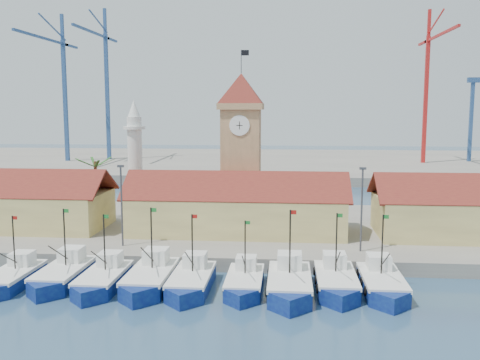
# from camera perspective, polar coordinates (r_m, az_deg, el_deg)

# --- Properties ---
(ground) EXTENTS (400.00, 400.00, 0.00)m
(ground) POSITION_cam_1_polar(r_m,az_deg,el_deg) (47.84, -2.61, -12.69)
(ground) COLOR navy
(ground) RESTS_ON ground
(quay) EXTENTS (140.00, 32.00, 1.50)m
(quay) POSITION_cam_1_polar(r_m,az_deg,el_deg) (70.53, -0.02, -5.38)
(quay) COLOR gray
(quay) RESTS_ON ground
(terminal) EXTENTS (240.00, 80.00, 2.00)m
(terminal) POSITION_cam_1_polar(r_m,az_deg,el_deg) (155.37, 2.78, 1.82)
(terminal) COLOR gray
(terminal) RESTS_ON ground
(boat_0) EXTENTS (3.37, 9.24, 6.99)m
(boat_0) POSITION_cam_1_polar(r_m,az_deg,el_deg) (55.31, -23.22, -9.70)
(boat_0) COLOR #0C125E
(boat_0) RESTS_ON ground
(boat_1) EXTENTS (3.65, 9.99, 7.56)m
(boat_1) POSITION_cam_1_polar(r_m,az_deg,el_deg) (54.30, -18.43, -9.72)
(boat_1) COLOR #0C125E
(boat_1) RESTS_ON ground
(boat_2) EXTENTS (3.50, 9.58, 7.25)m
(boat_2) POSITION_cam_1_polar(r_m,az_deg,el_deg) (52.03, -14.47, -10.37)
(boat_2) COLOR #0C125E
(boat_2) RESTS_ON ground
(boat_3) EXTENTS (3.80, 10.41, 7.88)m
(boat_3) POSITION_cam_1_polar(r_m,az_deg,el_deg) (51.22, -9.60, -10.44)
(boat_3) COLOR #0C125E
(boat_3) RESTS_ON ground
(boat_4) EXTENTS (3.56, 9.74, 7.37)m
(boat_4) POSITION_cam_1_polar(r_m,az_deg,el_deg) (50.13, -5.25, -10.84)
(boat_4) COLOR #0C125E
(boat_4) RESTS_ON ground
(boat_5) EXTENTS (3.27, 8.97, 6.79)m
(boat_5) POSITION_cam_1_polar(r_m,az_deg,el_deg) (49.78, 0.47, -11.01)
(boat_5) COLOR #0C125E
(boat_5) RESTS_ON ground
(boat_6) EXTENTS (3.86, 10.57, 8.00)m
(boat_6) POSITION_cam_1_polar(r_m,az_deg,el_deg) (49.10, 5.30, -11.15)
(boat_6) COLOR #0C125E
(boat_6) RESTS_ON ground
(boat_7) EXTENTS (3.62, 9.92, 7.51)m
(boat_7) POSITION_cam_1_polar(r_m,az_deg,el_deg) (50.51, 10.24, -10.76)
(boat_7) COLOR #0C125E
(boat_7) RESTS_ON ground
(boat_8) EXTENTS (3.62, 9.90, 7.49)m
(boat_8) POSITION_cam_1_polar(r_m,az_deg,el_deg) (50.85, 14.97, -10.78)
(boat_8) COLOR #0C125E
(boat_8) RESTS_ON ground
(hall_center) EXTENTS (27.04, 10.13, 7.61)m
(hall_center) POSITION_cam_1_polar(r_m,az_deg,el_deg) (65.96, -0.32, -3.42)
(hall_center) COLOR #DFCE7A
(hall_center) RESTS_ON quay
(clock_tower) EXTENTS (5.80, 5.80, 22.70)m
(clock_tower) POSITION_cam_1_polar(r_m,az_deg,el_deg) (70.87, 0.13, 3.85)
(clock_tower) COLOR tan
(clock_tower) RESTS_ON quay
(minaret) EXTENTS (3.00, 3.00, 16.30)m
(minaret) POSITION_cam_1_polar(r_m,az_deg,el_deg) (75.78, -11.13, 2.26)
(minaret) COLOR silver
(minaret) RESTS_ON quay
(palm_tree) EXTENTS (5.60, 5.03, 8.39)m
(palm_tree) POSITION_cam_1_polar(r_m,az_deg,el_deg) (75.84, -15.11, -0.51)
(palm_tree) COLOR brown
(palm_tree) RESTS_ON quay
(lamp_posts) EXTENTS (80.70, 0.25, 9.03)m
(lamp_posts) POSITION_cam_1_polar(r_m,az_deg,el_deg) (57.63, -0.57, -2.51)
(lamp_posts) COLOR #3F3F44
(lamp_posts) RESTS_ON quay
(crane_blue_far) EXTENTS (1.00, 37.21, 40.49)m
(crane_blue_far) POSITION_cam_1_polar(r_m,az_deg,el_deg) (157.35, -18.55, 10.20)
(crane_blue_far) COLOR navy
(crane_blue_far) RESTS_ON terminal
(crane_blue_near) EXTENTS (1.00, 33.71, 42.91)m
(crane_blue_near) POSITION_cam_1_polar(r_m,az_deg,el_deg) (159.94, -14.22, 10.70)
(crane_blue_near) COLOR navy
(crane_blue_near) RESTS_ON terminal
(crane_red_right) EXTENTS (1.00, 35.92, 40.70)m
(crane_red_right) POSITION_cam_1_polar(r_m,az_deg,el_deg) (152.35, 19.47, 10.27)
(crane_red_right) COLOR red
(crane_red_right) RESTS_ON terminal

